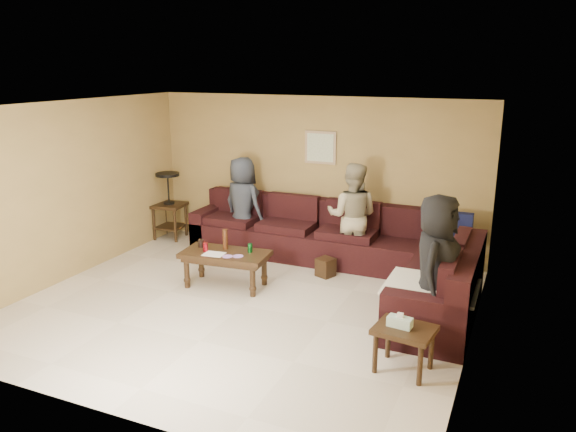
% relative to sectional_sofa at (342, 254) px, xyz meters
% --- Properties ---
extents(room, '(5.60, 5.50, 2.50)m').
position_rel_sectional_sofa_xyz_m(room, '(-0.81, -1.52, 1.34)').
color(room, beige).
rests_on(room, ground).
extents(sectional_sofa, '(4.65, 2.90, 0.97)m').
position_rel_sectional_sofa_xyz_m(sectional_sofa, '(0.00, 0.00, 0.00)').
color(sectional_sofa, black).
rests_on(sectional_sofa, ground).
extents(coffee_table, '(1.23, 0.70, 0.78)m').
position_rel_sectional_sofa_xyz_m(coffee_table, '(-1.34, -1.03, 0.09)').
color(coffee_table, '#301E10').
rests_on(coffee_table, ground).
extents(end_table_left, '(0.57, 0.57, 1.16)m').
position_rel_sectional_sofa_xyz_m(end_table_left, '(-3.35, 0.54, 0.28)').
color(end_table_left, '#301E10').
rests_on(end_table_left, ground).
extents(side_table_right, '(0.62, 0.54, 0.62)m').
position_rel_sectional_sofa_xyz_m(side_table_right, '(1.38, -2.26, 0.08)').
color(side_table_right, '#301E10').
rests_on(side_table_right, ground).
extents(waste_bin, '(0.29, 0.29, 0.27)m').
position_rel_sectional_sofa_xyz_m(waste_bin, '(-0.21, -0.12, -0.19)').
color(waste_bin, '#301E10').
rests_on(waste_bin, ground).
extents(wall_art, '(0.52, 0.04, 0.52)m').
position_rel_sectional_sofa_xyz_m(wall_art, '(-0.71, 0.96, 1.37)').
color(wall_art, '#9F8363').
rests_on(wall_art, ground).
extents(person_left, '(0.87, 0.69, 1.55)m').
position_rel_sectional_sofa_xyz_m(person_left, '(-1.86, 0.46, 0.45)').
color(person_left, '#2C313D').
rests_on(person_left, ground).
extents(person_middle, '(0.84, 0.69, 1.60)m').
position_rel_sectional_sofa_xyz_m(person_middle, '(0.01, 0.39, 0.47)').
color(person_middle, tan).
rests_on(person_middle, ground).
extents(person_right, '(0.57, 0.83, 1.64)m').
position_rel_sectional_sofa_xyz_m(person_right, '(1.52, -1.36, 0.49)').
color(person_right, black).
rests_on(person_right, ground).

